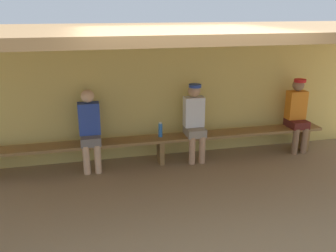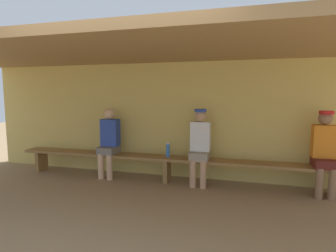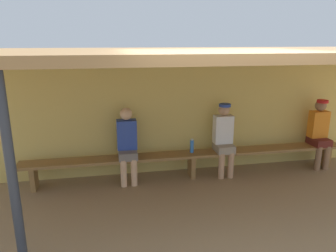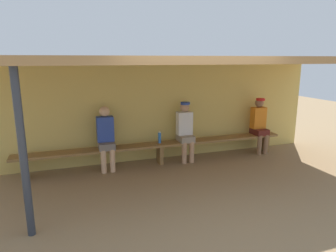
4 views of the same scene
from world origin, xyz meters
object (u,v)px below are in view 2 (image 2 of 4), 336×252
(player_middle, at_px, (200,143))
(player_in_blue, at_px, (324,149))
(water_bottle_orange, at_px, (168,150))
(bench, at_px, (167,161))
(player_shirtless_tan, at_px, (109,140))

(player_middle, distance_m, player_in_blue, 1.96)
(player_middle, height_order, water_bottle_orange, player_middle)
(player_middle, relative_size, water_bottle_orange, 5.23)
(bench, height_order, player_in_blue, player_in_blue)
(bench, xyz_separation_m, player_shirtless_tan, (-1.16, 0.00, 0.34))
(bench, distance_m, player_in_blue, 2.59)
(player_in_blue, height_order, water_bottle_orange, player_in_blue)
(bench, distance_m, player_shirtless_tan, 1.21)
(player_shirtless_tan, bearing_deg, bench, -0.15)
(player_shirtless_tan, height_order, player_in_blue, player_in_blue)
(bench, xyz_separation_m, player_middle, (0.60, 0.00, 0.36))
(bench, height_order, player_middle, player_middle)
(bench, height_order, water_bottle_orange, water_bottle_orange)
(bench, relative_size, water_bottle_orange, 23.34)
(water_bottle_orange, bearing_deg, player_shirtless_tan, -178.29)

